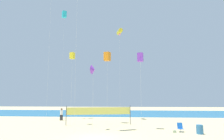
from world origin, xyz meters
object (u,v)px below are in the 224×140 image
kite_violet_delta (93,70)px  kite_violet_box (140,57)px  beach_handbag (175,132)px  kite_orange_box (107,57)px  beachgoer_white_shirt (61,114)px  folding_beach_chair (180,127)px  kite_cyan_box (64,15)px  trash_barrel (200,129)px  volleyball_net (99,112)px  kite_yellow_tube (120,32)px  kite_yellow_box (72,56)px

kite_violet_delta → kite_violet_box: bearing=9.4°
beach_handbag → kite_orange_box: size_ratio=0.03×
beachgoer_white_shirt → folding_beach_chair: size_ratio=2.05×
folding_beach_chair → kite_cyan_box: kite_cyan_box is taller
trash_barrel → kite_orange_box: bearing=141.8°
volleyball_net → kite_cyan_box: size_ratio=0.44×
beach_handbag → kite_cyan_box: (-15.30, 12.09, 17.47)m
volleyball_net → kite_violet_delta: 6.29m
volleyball_net → kite_violet_delta: (-0.09, -4.07, 4.79)m
beachgoer_white_shirt → kite_violet_delta: size_ratio=0.26×
kite_orange_box → trash_barrel: bearing=-38.2°
beach_handbag → kite_yellow_tube: bearing=115.9°
trash_barrel → volleyball_net: size_ratio=0.11×
beachgoer_white_shirt → kite_yellow_box: 9.71m
trash_barrel → kite_violet_delta: bearing=171.1°
beach_handbag → kite_violet_delta: bearing=172.4°
beach_handbag → kite_yellow_box: bearing=156.6°
trash_barrel → beachgoer_white_shirt: bearing=147.8°
kite_yellow_tube → kite_yellow_box: (-5.99, -6.77, -5.31)m
trash_barrel → volleyball_net: volleyball_net is taller
volleyball_net → beach_handbag: bearing=-32.3°
beachgoer_white_shirt → volleyball_net: volleyball_net is taller
beachgoer_white_shirt → kite_orange_box: kite_orange_box is taller
volleyball_net → kite_yellow_tube: size_ratio=0.55×
trash_barrel → kite_cyan_box: 27.58m
beachgoer_white_shirt → kite_yellow_box: (2.81, -4.92, 7.88)m
kite_yellow_box → kite_violet_delta: kite_yellow_box is taller
volleyball_net → kite_cyan_box: kite_cyan_box is taller
folding_beach_chair → trash_barrel: 1.90m
beach_handbag → kite_cyan_box: 26.18m
trash_barrel → kite_cyan_box: (-17.51, 12.64, 17.15)m
kite_cyan_box → kite_violet_delta: 17.17m
kite_cyan_box → kite_yellow_box: 11.74m
beach_handbag → kite_yellow_box: (-11.76, 5.10, 8.74)m
kite_yellow_box → kite_cyan_box: bearing=116.9°
volleyball_net → kite_orange_box: 7.67m
folding_beach_chair → kite_yellow_box: kite_yellow_box is taller
trash_barrel → kite_violet_delta: (-10.46, 1.64, 6.00)m
folding_beach_chair → kite_violet_delta: kite_violet_delta is taller
beachgoer_white_shirt → kite_cyan_box: (-0.74, 2.07, 16.61)m
kite_cyan_box → kite_yellow_box: (3.55, -6.99, -8.73)m
kite_yellow_box → kite_violet_delta: size_ratio=1.34×
kite_yellow_box → kite_orange_box: kite_orange_box is taller
kite_violet_box → kite_yellow_box: (-8.70, 3.14, 0.96)m
trash_barrel → beach_handbag: trash_barrel is taller
beachgoer_white_shirt → kite_violet_box: bearing=103.6°
trash_barrel → kite_orange_box: kite_orange_box is taller
kite_yellow_tube → kite_orange_box: 7.27m
kite_violet_box → kite_violet_delta: 5.47m
kite_yellow_tube → kite_orange_box: (-1.55, -4.93, -5.11)m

